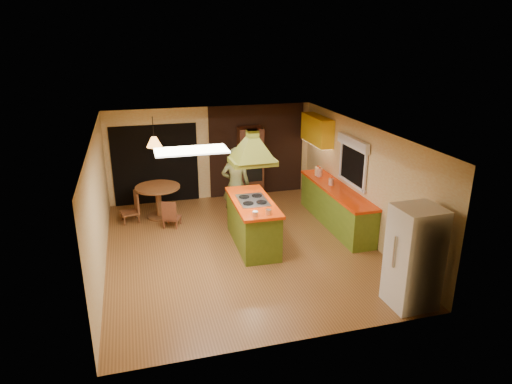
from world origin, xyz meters
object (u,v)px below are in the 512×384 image
object	(u,v)px
kitchen_island	(253,222)
canister_large	(320,172)
dining_table	(158,195)
refrigerator	(414,257)
man	(236,185)
wall_oven	(250,163)

from	to	relation	value
kitchen_island	canister_large	world-z (taller)	canister_large
kitchen_island	dining_table	distance (m)	2.77
dining_table	kitchen_island	bearing A→B (deg)	-48.70
refrigerator	dining_table	bearing A→B (deg)	125.08
man	dining_table	distance (m)	1.95
kitchen_island	canister_large	distance (m)	2.61
dining_table	canister_large	bearing A→B (deg)	-9.24
refrigerator	man	bearing A→B (deg)	113.03
kitchen_island	man	size ratio (longest dim) A/B	1.11
man	dining_table	xyz separation A→B (m)	(-1.78, 0.72, -0.35)
kitchen_island	canister_large	xyz separation A→B (m)	(2.11, 1.44, 0.52)
kitchen_island	wall_oven	xyz separation A→B (m)	(0.70, 2.87, 0.47)
kitchen_island	canister_large	bearing A→B (deg)	35.67
wall_oven	canister_large	bearing A→B (deg)	-41.82
refrigerator	canister_large	distance (m)	4.35
kitchen_island	refrigerator	distance (m)	3.51
man	canister_large	xyz separation A→B (m)	(2.16, 0.08, 0.11)
kitchen_island	wall_oven	world-z (taller)	wall_oven
man	canister_large	world-z (taller)	man
wall_oven	kitchen_island	bearing A→B (deg)	-100.26
kitchen_island	man	distance (m)	1.42
man	dining_table	world-z (taller)	man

